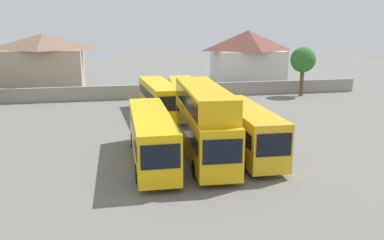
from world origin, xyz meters
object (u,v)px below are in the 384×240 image
object	(u,v)px
bus_4	(159,96)
tree_behind_wall	(303,60)
house_terrace_left	(45,64)
bus_3	(247,128)
house_terrace_centre	(247,58)
bus_2	(203,118)
bus_1	(151,134)
bus_5	(184,96)

from	to	relation	value
bus_4	tree_behind_wall	xyz separation A→B (m)	(20.17, 7.81, 2.79)
bus_4	house_terrace_left	xyz separation A→B (m)	(-13.48, 16.58, 2.22)
bus_4	tree_behind_wall	bearing A→B (deg)	107.97
bus_3	house_terrace_centre	size ratio (longest dim) A/B	1.04
bus_2	bus_3	world-z (taller)	bus_2
bus_1	bus_5	world-z (taller)	bus_5
house_terrace_centre	tree_behind_wall	xyz separation A→B (m)	(4.35, -9.35, 0.37)
bus_1	bus_4	size ratio (longest dim) A/B	0.98
bus_4	bus_5	distance (m)	2.64
bus_4	house_terrace_centre	bearing A→B (deg)	134.13
house_terrace_left	tree_behind_wall	world-z (taller)	house_terrace_left
house_terrace_left	tree_behind_wall	distance (m)	34.78
bus_1	house_terrace_left	bearing A→B (deg)	-159.28
bus_2	bus_5	size ratio (longest dim) A/B	0.99
tree_behind_wall	house_terrace_left	bearing A→B (deg)	165.38
bus_3	tree_behind_wall	world-z (taller)	tree_behind_wall
house_terrace_left	tree_behind_wall	bearing A→B (deg)	-14.62
bus_5	tree_behind_wall	size ratio (longest dim) A/B	1.84
bus_2	bus_1	bearing A→B (deg)	-83.96
bus_3	house_terrace_left	size ratio (longest dim) A/B	1.02
bus_3	house_terrace_centre	distance (m)	33.62
house_terrace_centre	tree_behind_wall	world-z (taller)	house_terrace_centre
bus_4	bus_3	bearing A→B (deg)	14.02
house_terrace_centre	bus_2	bearing A→B (deg)	-114.70
house_terrace_left	tree_behind_wall	size ratio (longest dim) A/B	1.62
house_terrace_left	bus_3	bearing A→B (deg)	-59.93
bus_2	bus_4	xyz separation A→B (m)	(-1.27, 14.46, -0.87)
bus_2	house_terrace_centre	world-z (taller)	house_terrace_centre
bus_1	bus_4	distance (m)	14.83
bus_2	house_terrace_centre	xyz separation A→B (m)	(14.54, 31.62, 1.55)
bus_2	house_terrace_left	world-z (taller)	house_terrace_left
bus_1	house_terrace_centre	size ratio (longest dim) A/B	1.12
bus_2	bus_4	distance (m)	14.54
tree_behind_wall	bus_3	bearing A→B (deg)	-125.27
bus_2	bus_3	size ratio (longest dim) A/B	1.10
bus_3	bus_4	xyz separation A→B (m)	(-4.46, 14.40, -0.01)
bus_2	tree_behind_wall	xyz separation A→B (m)	(18.89, 22.27, 1.91)
bus_3	house_terrace_left	xyz separation A→B (m)	(-17.94, 30.98, 2.21)
bus_3	bus_5	world-z (taller)	bus_3
bus_4	bus_5	xyz separation A→B (m)	(2.62, -0.34, 0.00)
house_terrace_left	bus_2	bearing A→B (deg)	-64.58
house_terrace_left	house_terrace_centre	xyz separation A→B (m)	(29.30, 0.57, 0.20)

